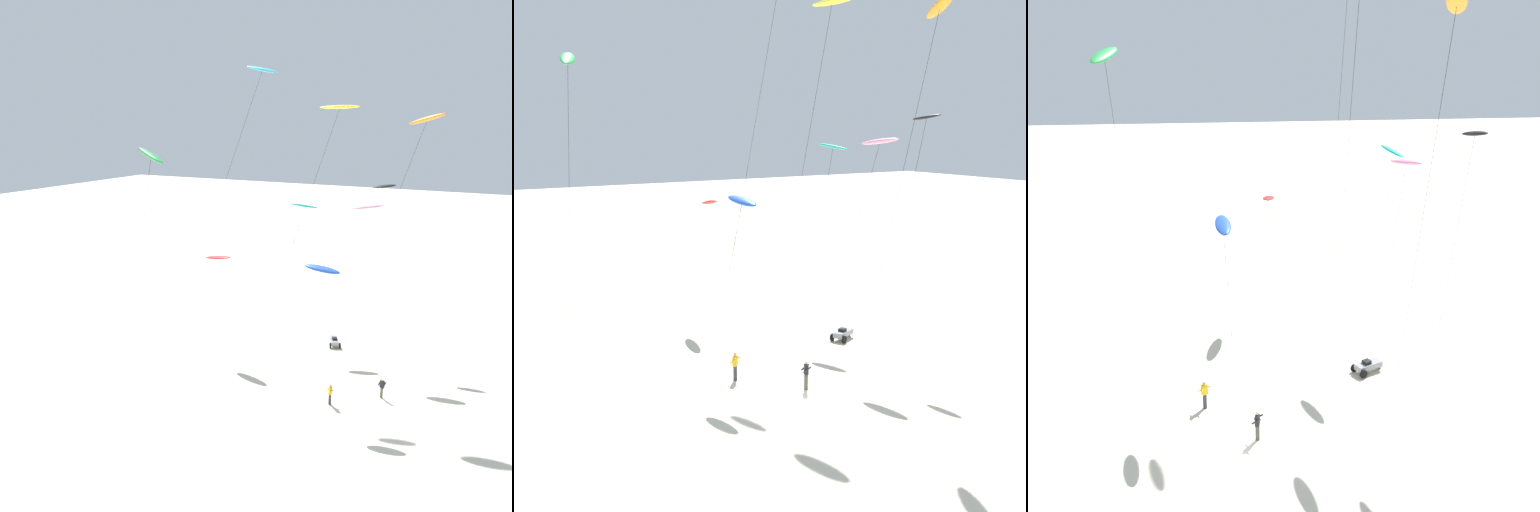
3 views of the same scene
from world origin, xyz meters
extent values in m
plane|color=beige|center=(0.00, 0.00, 0.00)|extent=(260.00, 260.00, 0.00)
ellipsoid|color=orange|center=(9.77, 0.41, 20.87)|extent=(2.09, 3.35, 1.25)
cylinder|color=#262626|center=(10.12, 3.59, 10.36)|extent=(0.72, 6.39, 20.73)
ellipsoid|color=teal|center=(10.66, 11.14, 12.86)|extent=(1.29, 2.88, 0.70)
cylinder|color=#262626|center=(10.85, 12.95, 6.38)|extent=(0.42, 3.65, 12.77)
ellipsoid|color=yellow|center=(7.23, 6.98, 21.82)|extent=(1.50, 3.44, 0.35)
cylinder|color=#262626|center=(7.63, 10.67, 10.85)|extent=(0.83, 7.39, 21.71)
ellipsoid|color=pink|center=(9.48, 4.75, 13.39)|extent=(1.41, 2.92, 0.67)
cylinder|color=#262626|center=(9.80, 7.65, 6.64)|extent=(0.66, 5.82, 13.28)
ellipsoid|color=red|center=(3.51, 16.64, 8.78)|extent=(1.32, 3.08, 0.75)
cylinder|color=#262626|center=(3.66, 17.99, 4.33)|extent=(0.32, 2.72, 8.67)
ellipsoid|color=black|center=(12.72, 4.05, 14.90)|extent=(1.01, 2.21, 0.60)
cylinder|color=#262626|center=(12.94, 6.05, 7.40)|extent=(0.46, 4.03, 14.81)
ellipsoid|color=blue|center=(-0.04, 5.57, 10.13)|extent=(1.05, 2.78, 0.79)
cylinder|color=#262626|center=(0.21, 7.93, 4.99)|extent=(0.54, 4.73, 9.99)
ellipsoid|color=green|center=(-6.76, 15.45, 18.45)|extent=(2.06, 3.06, 1.48)
cylinder|color=#262626|center=(-6.52, 17.64, 9.15)|extent=(0.50, 4.40, 18.31)
cylinder|color=#262626|center=(9.03, 19.91, 12.53)|extent=(1.18, 10.60, 25.06)
cylinder|color=#4C4738|center=(1.24, 0.85, 0.44)|extent=(0.22, 0.22, 0.88)
cube|color=black|center=(1.24, 0.85, 1.17)|extent=(0.30, 0.39, 0.58)
sphere|color=tan|center=(1.24, 0.85, 1.57)|extent=(0.20, 0.20, 0.20)
cylinder|color=black|center=(1.17, 0.64, 1.22)|extent=(0.50, 0.25, 0.39)
cylinder|color=black|center=(1.31, 1.05, 1.22)|extent=(0.50, 0.25, 0.39)
cylinder|color=#33333D|center=(-1.40, 4.14, 0.44)|extent=(0.22, 0.22, 0.88)
cube|color=gold|center=(-1.40, 4.14, 1.17)|extent=(0.39, 0.36, 0.58)
sphere|color=tan|center=(-1.40, 4.14, 1.57)|extent=(0.20, 0.20, 0.20)
cylinder|color=gold|center=(-1.58, 4.02, 1.22)|extent=(0.35, 0.47, 0.39)
cylinder|color=gold|center=(-1.21, 4.27, 1.22)|extent=(0.35, 0.47, 0.39)
cube|color=gray|center=(8.61, 6.94, 0.44)|extent=(1.84, 1.33, 0.36)
cube|color=black|center=(8.47, 6.88, 0.72)|extent=(0.58, 0.58, 0.20)
cylinder|color=black|center=(9.34, 7.27, 0.26)|extent=(0.52, 0.32, 0.52)
cylinder|color=black|center=(7.76, 7.06, 0.26)|extent=(0.52, 0.32, 0.52)
cylinder|color=black|center=(8.13, 6.23, 0.26)|extent=(0.52, 0.32, 0.52)
camera|label=1|loc=(-32.61, -5.09, 20.40)|focal=33.73mm
camera|label=2|loc=(-19.79, -28.93, 14.52)|focal=48.77mm
camera|label=3|loc=(-0.90, -26.54, 19.44)|focal=44.30mm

